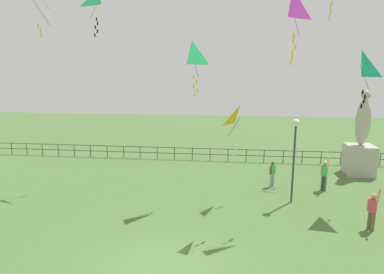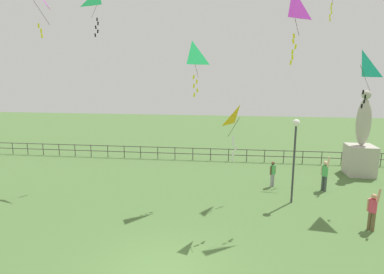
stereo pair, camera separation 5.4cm
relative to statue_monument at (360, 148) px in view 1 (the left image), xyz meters
The scene contains 12 objects.
ground_plane 15.82m from the statue_monument, 131.43° to the right, with size 80.00×80.00×0.00m, color #4C7038.
statue_monument is the anchor object (origin of this frame).
lamppost 7.45m from the statue_monument, 134.20° to the right, with size 0.36×0.36×4.27m.
person_0 4.57m from the statue_monument, 132.28° to the right, with size 0.35×0.51×2.03m.
person_1 8.27m from the statue_monument, 106.47° to the right, with size 0.39×0.48×1.89m.
person_2 6.58m from the statue_monument, 152.82° to the right, with size 0.36×0.33×1.50m.
kite_1 12.67m from the statue_monument, 154.02° to the right, with size 1.07×1.20×2.70m.
kite_2 11.37m from the statue_monument, 132.49° to the right, with size 1.13×1.04×3.14m.
kite_3 7.58m from the statue_monument, 114.78° to the right, with size 1.03×1.23×2.63m.
kite_4 18.38m from the statue_monument, behind, with size 1.29×1.20×2.61m.
kite_7 12.03m from the statue_monument, 132.72° to the right, with size 0.87×0.90×2.26m.
waterfront_railing 10.91m from the statue_monument, 168.25° to the left, with size 36.02×0.06×0.95m.
Camera 1 is at (2.15, -9.47, 6.48)m, focal length 30.32 mm.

